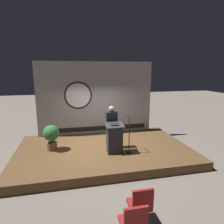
{
  "coord_description": "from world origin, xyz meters",
  "views": [
    {
      "loc": [
        -1.22,
        -6.92,
        3.18
      ],
      "look_at": [
        0.29,
        -0.14,
        1.69
      ],
      "focal_mm": 31.5,
      "sensor_mm": 36.0,
      "label": 1
    }
  ],
  "objects": [
    {
      "name": "microphone_stand",
      "position": [
        0.78,
        -0.64,
        0.76
      ],
      "size": [
        0.24,
        0.48,
        1.35
      ],
      "color": "black",
      "rests_on": "stage_platform"
    },
    {
      "name": "potted_plant",
      "position": [
        -1.9,
        0.19,
        0.86
      ],
      "size": [
        0.57,
        0.57,
        0.94
      ],
      "color": "brown",
      "rests_on": "stage_platform"
    },
    {
      "name": "audience_chair_right",
      "position": [
        -0.18,
        -4.04,
        0.49
      ],
      "size": [
        0.44,
        0.45,
        0.89
      ],
      "color": "black",
      "rests_on": "ground"
    },
    {
      "name": "podium",
      "position": [
        0.29,
        -0.54,
        0.83
      ],
      "size": [
        0.64,
        0.5,
        1.08
      ],
      "color": "#26262B",
      "rests_on": "stage_platform"
    },
    {
      "name": "ground_plane",
      "position": [
        0.0,
        0.0,
        0.0
      ],
      "size": [
        40.0,
        40.0,
        0.0
      ],
      "primitive_type": "plane",
      "color": "#6B6056"
    },
    {
      "name": "stage_platform",
      "position": [
        0.0,
        0.0,
        0.15
      ],
      "size": [
        6.4,
        4.0,
        0.3
      ],
      "primitive_type": "cube",
      "color": "brown",
      "rests_on": "ground"
    },
    {
      "name": "speaker_person",
      "position": [
        0.29,
        -0.06,
        1.12
      ],
      "size": [
        0.4,
        0.26,
        1.6
      ],
      "color": "black",
      "rests_on": "stage_platform"
    },
    {
      "name": "audience_chair_left",
      "position": [
        0.12,
        -3.59,
        0.49
      ],
      "size": [
        0.44,
        0.45,
        0.89
      ],
      "color": "black",
      "rests_on": "ground"
    },
    {
      "name": "banner_display",
      "position": [
        -0.02,
        1.85,
        1.91
      ],
      "size": [
        5.2,
        0.12,
        3.25
      ],
      "color": "#9E9EA3",
      "rests_on": "stage_platform"
    }
  ]
}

